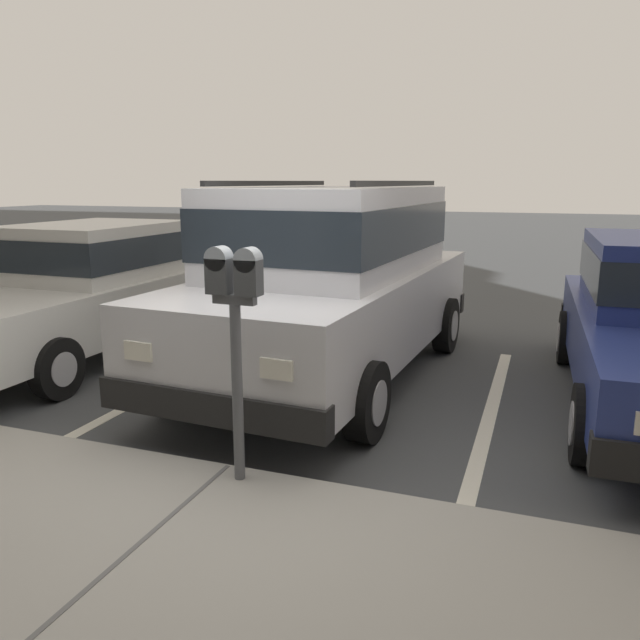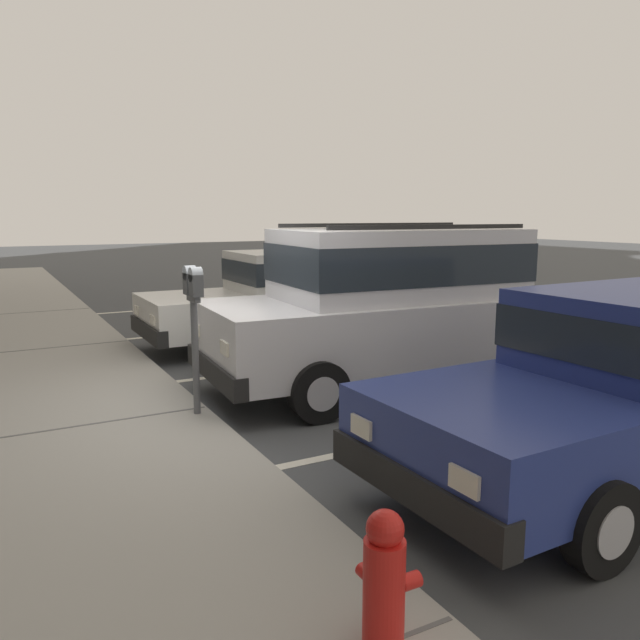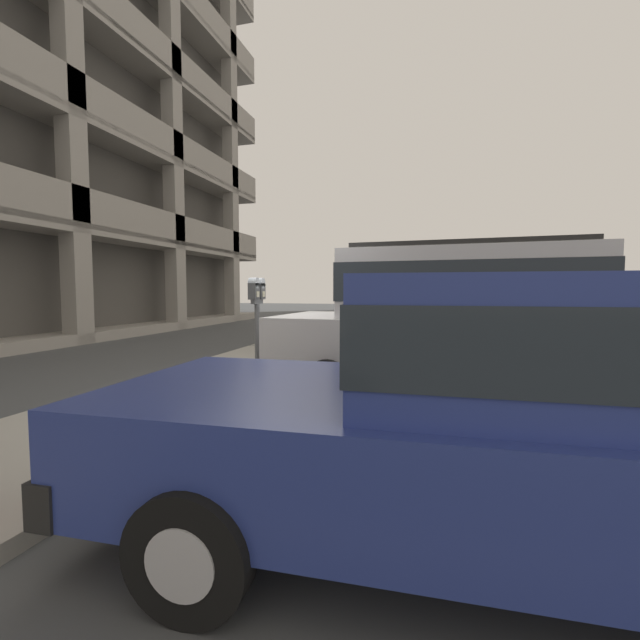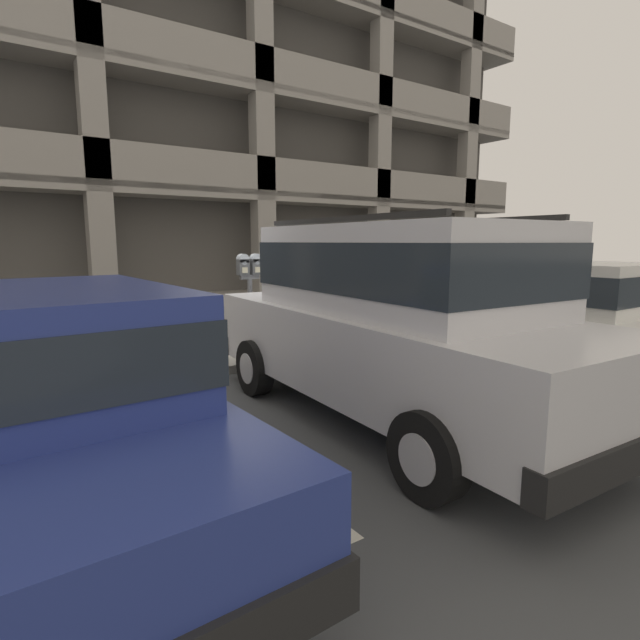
# 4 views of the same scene
# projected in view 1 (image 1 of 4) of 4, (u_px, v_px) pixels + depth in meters

# --- Properties ---
(ground_plane) EXTENTS (80.00, 80.00, 0.10)m
(ground_plane) POSITION_uv_depth(u_px,v_px,m) (243.00, 475.00, 4.52)
(ground_plane) COLOR #444749
(sidewalk) EXTENTS (40.00, 2.20, 0.12)m
(sidewalk) POSITION_uv_depth(u_px,v_px,m) (131.00, 562.00, 3.30)
(sidewalk) COLOR #9E9B93
(sidewalk) RESTS_ON ground_plane
(parking_stall_lines) EXTENTS (12.76, 4.80, 0.01)m
(parking_stall_lines) POSITION_uv_depth(u_px,v_px,m) (166.00, 386.00, 6.32)
(parking_stall_lines) COLOR silver
(parking_stall_lines) RESTS_ON ground_plane
(silver_suv) EXTENTS (2.20, 4.88, 2.03)m
(silver_suv) POSITION_uv_depth(u_px,v_px,m) (332.00, 275.00, 6.43)
(silver_suv) COLOR silver
(silver_suv) RESTS_ON ground_plane
(dark_hatchback) EXTENTS (1.86, 4.49, 1.54)m
(dark_hatchback) POSITION_uv_depth(u_px,v_px,m) (87.00, 285.00, 7.41)
(dark_hatchback) COLOR silver
(dark_hatchback) RESTS_ON ground_plane
(parking_meter_near) EXTENTS (0.35, 0.12, 1.52)m
(parking_meter_near) POSITION_uv_depth(u_px,v_px,m) (235.00, 310.00, 3.86)
(parking_meter_near) COLOR #595B60
(parking_meter_near) RESTS_ON sidewalk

